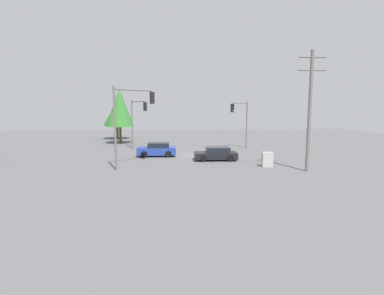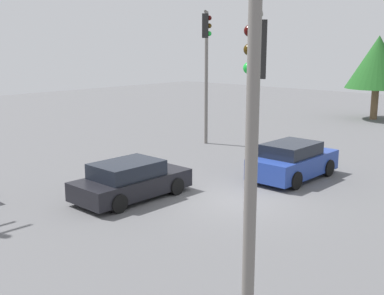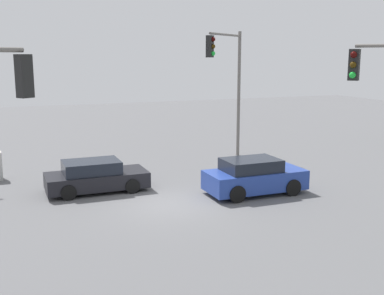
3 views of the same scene
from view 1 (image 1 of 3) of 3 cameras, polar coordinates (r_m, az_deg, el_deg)
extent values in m
plane|color=#5B5B5E|center=(32.62, -0.01, -1.61)|extent=(80.00, 80.00, 0.00)
cube|color=black|center=(30.00, 4.51, -1.50)|extent=(4.21, 1.85, 0.64)
cube|color=black|center=(29.94, 4.92, -0.40)|extent=(2.31, 1.63, 0.52)
cylinder|color=black|center=(29.02, 2.18, -2.15)|extent=(0.62, 0.22, 0.62)
cylinder|color=black|center=(30.75, 1.88, -1.59)|extent=(0.62, 0.22, 0.62)
cylinder|color=black|center=(29.38, 7.25, -2.08)|extent=(0.62, 0.22, 0.62)
cylinder|color=black|center=(31.08, 6.67, -1.54)|extent=(0.62, 0.22, 0.62)
cube|color=#233D93|center=(32.56, -6.74, -0.63)|extent=(4.12, 1.83, 0.79)
cube|color=black|center=(32.46, -6.39, 0.50)|extent=(2.26, 1.61, 0.50)
cylinder|color=black|center=(31.85, -9.12, -1.30)|extent=(0.69, 0.22, 0.69)
cylinder|color=black|center=(33.56, -8.81, -0.84)|extent=(0.69, 0.22, 0.69)
cylinder|color=black|center=(31.68, -4.52, -1.27)|extent=(0.69, 0.22, 0.69)
cylinder|color=black|center=(33.40, -4.45, -0.81)|extent=(0.69, 0.22, 0.69)
cylinder|color=slate|center=(38.79, -11.33, 4.34)|extent=(0.18, 0.18, 6.22)
cylinder|color=slate|center=(37.43, -10.24, 8.64)|extent=(2.00, 2.46, 0.12)
cube|color=black|center=(36.13, -8.94, 7.72)|extent=(0.43, 0.44, 1.05)
sphere|color=#360503|center=(36.23, -8.71, 8.26)|extent=(0.22, 0.22, 0.22)
sphere|color=#392605|center=(36.23, -8.70, 7.72)|extent=(0.22, 0.22, 0.22)
sphere|color=green|center=(36.23, -8.69, 7.19)|extent=(0.22, 0.22, 0.22)
cylinder|color=slate|center=(25.49, -14.45, 3.45)|extent=(0.18, 0.18, 6.96)
cylinder|color=slate|center=(26.44, -11.03, 10.70)|extent=(2.98, 2.55, 0.12)
cube|color=black|center=(27.49, -7.61, 9.34)|extent=(0.44, 0.43, 1.05)
sphere|color=#360503|center=(27.64, -7.83, 10.03)|extent=(0.22, 0.22, 0.22)
sphere|color=#392605|center=(27.63, -7.82, 9.33)|extent=(0.22, 0.22, 0.22)
sphere|color=green|center=(27.62, -7.81, 8.63)|extent=(0.22, 0.22, 0.22)
cylinder|color=slate|center=(39.28, 10.37, 4.27)|extent=(0.18, 0.18, 6.04)
cylinder|color=slate|center=(38.27, 9.13, 8.37)|extent=(2.25, 1.56, 0.12)
cube|color=black|center=(37.34, 7.69, 7.46)|extent=(0.44, 0.42, 1.05)
sphere|color=#360503|center=(37.21, 7.89, 7.97)|extent=(0.22, 0.22, 0.22)
sphere|color=#392605|center=(37.21, 7.88, 7.45)|extent=(0.22, 0.22, 0.22)
sphere|color=green|center=(37.22, 7.87, 6.94)|extent=(0.22, 0.22, 0.22)
cylinder|color=slate|center=(26.12, 21.49, 6.34)|extent=(0.28, 0.28, 9.77)
cylinder|color=slate|center=(26.41, 21.96, 15.66)|extent=(2.20, 0.12, 0.12)
cylinder|color=slate|center=(26.28, 21.85, 13.50)|extent=(2.20, 0.12, 0.12)
cube|color=#B2B2AD|center=(27.41, 14.14, -2.22)|extent=(0.94, 0.53, 1.31)
cylinder|color=brown|center=(51.73, -14.00, 2.85)|extent=(0.36, 0.36, 2.26)
cone|color=#286623|center=(51.58, -14.11, 6.22)|extent=(4.50, 4.50, 3.82)
cylinder|color=#4C3823|center=(44.98, -13.47, 2.34)|extent=(0.34, 0.34, 2.51)
cone|color=#337A2D|center=(44.81, -13.63, 7.41)|extent=(3.98, 3.98, 5.44)
camera|label=2|loc=(44.29, 15.95, 7.35)|focal=45.00mm
camera|label=3|loc=(49.72, 5.71, 8.08)|focal=45.00mm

